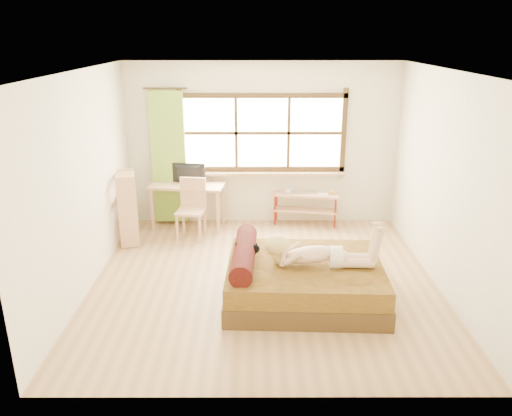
{
  "coord_description": "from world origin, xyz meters",
  "views": [
    {
      "loc": [
        -0.12,
        -5.93,
        3.12
      ],
      "look_at": [
        -0.11,
        0.2,
        0.95
      ],
      "focal_mm": 35.0,
      "sensor_mm": 36.0,
      "label": 1
    }
  ],
  "objects_px": {
    "bed": "(301,279)",
    "bookshelf": "(128,208)",
    "desk": "(188,190)",
    "chair": "(192,204)",
    "kitten": "(246,251)",
    "woman": "(319,243)",
    "pipe_shelf": "(306,202)"
  },
  "relations": [
    {
      "from": "kitten",
      "to": "bookshelf",
      "type": "bearing_deg",
      "value": 140.55
    },
    {
      "from": "bed",
      "to": "bookshelf",
      "type": "distance_m",
      "value": 3.08
    },
    {
      "from": "pipe_shelf",
      "to": "kitten",
      "type": "bearing_deg",
      "value": -102.62
    },
    {
      "from": "woman",
      "to": "chair",
      "type": "height_order",
      "value": "woman"
    },
    {
      "from": "kitten",
      "to": "bed",
      "type": "bearing_deg",
      "value": -6.06
    },
    {
      "from": "desk",
      "to": "chair",
      "type": "bearing_deg",
      "value": -65.07
    },
    {
      "from": "pipe_shelf",
      "to": "bookshelf",
      "type": "bearing_deg",
      "value": -155.25
    },
    {
      "from": "woman",
      "to": "desk",
      "type": "height_order",
      "value": "woman"
    },
    {
      "from": "kitten",
      "to": "bookshelf",
      "type": "relative_size",
      "value": 0.25
    },
    {
      "from": "bed",
      "to": "chair",
      "type": "bearing_deg",
      "value": 129.86
    },
    {
      "from": "woman",
      "to": "kitten",
      "type": "bearing_deg",
      "value": 172.46
    },
    {
      "from": "chair",
      "to": "bookshelf",
      "type": "relative_size",
      "value": 0.84
    },
    {
      "from": "kitten",
      "to": "chair",
      "type": "bearing_deg",
      "value": 117.06
    },
    {
      "from": "desk",
      "to": "pipe_shelf",
      "type": "relative_size",
      "value": 1.12
    },
    {
      "from": "woman",
      "to": "chair",
      "type": "bearing_deg",
      "value": 132.47
    },
    {
      "from": "kitten",
      "to": "pipe_shelf",
      "type": "xyz_separation_m",
      "value": [
        0.98,
        2.42,
        -0.18
      ]
    },
    {
      "from": "desk",
      "to": "bookshelf",
      "type": "distance_m",
      "value": 1.07
    },
    {
      "from": "desk",
      "to": "woman",
      "type": "bearing_deg",
      "value": -44.69
    },
    {
      "from": "kitten",
      "to": "bookshelf",
      "type": "distance_m",
      "value": 2.47
    },
    {
      "from": "kitten",
      "to": "pipe_shelf",
      "type": "height_order",
      "value": "kitten"
    },
    {
      "from": "bookshelf",
      "to": "bed",
      "type": "bearing_deg",
      "value": -47.75
    },
    {
      "from": "bed",
      "to": "chair",
      "type": "height_order",
      "value": "chair"
    },
    {
      "from": "pipe_shelf",
      "to": "bookshelf",
      "type": "relative_size",
      "value": 1.01
    },
    {
      "from": "bed",
      "to": "desk",
      "type": "height_order",
      "value": "desk"
    },
    {
      "from": "desk",
      "to": "kitten",
      "type": "bearing_deg",
      "value": -58.49
    },
    {
      "from": "woman",
      "to": "chair",
      "type": "xyz_separation_m",
      "value": [
        -1.77,
        2.09,
        -0.24
      ]
    },
    {
      "from": "kitten",
      "to": "pipe_shelf",
      "type": "distance_m",
      "value": 2.62
    },
    {
      "from": "pipe_shelf",
      "to": "desk",
      "type": "bearing_deg",
      "value": -167.2
    },
    {
      "from": "desk",
      "to": "chair",
      "type": "distance_m",
      "value": 0.4
    },
    {
      "from": "desk",
      "to": "chair",
      "type": "relative_size",
      "value": 1.34
    },
    {
      "from": "desk",
      "to": "chair",
      "type": "xyz_separation_m",
      "value": [
        0.11,
        -0.36,
        -0.13
      ]
    },
    {
      "from": "chair",
      "to": "pipe_shelf",
      "type": "xyz_separation_m",
      "value": [
        1.88,
        0.48,
        -0.12
      ]
    }
  ]
}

